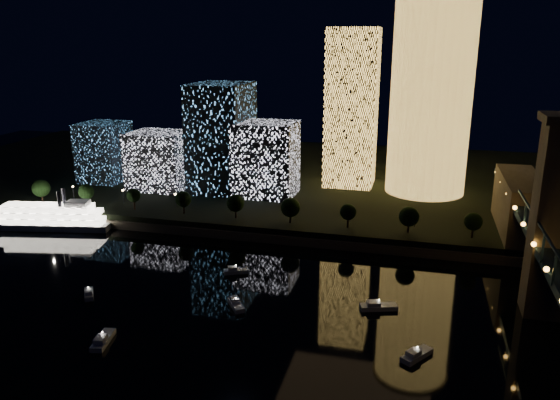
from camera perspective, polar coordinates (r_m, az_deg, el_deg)
The scene contains 10 objects.
ground at distance 113.79m, azimuth -4.76°, elevation -19.28°, with size 520.00×520.00×0.00m, color black.
far_bank at distance 256.85m, azimuth 7.03°, elevation 1.98°, with size 420.00×160.00×5.00m, color black.
seawall at distance 183.56m, azimuth 3.68°, elevation -4.24°, with size 420.00×6.00×3.00m, color #6B5E4C.
tower_cylindrical at distance 229.36m, azimuth 15.50°, elevation 10.40°, with size 34.00×34.00×78.38m.
tower_rectangular at distance 236.58m, azimuth 7.51°, elevation 9.47°, with size 20.72×20.72×65.94m, color #FFBF51.
midrise_blocks at distance 232.29m, azimuth -8.28°, elevation 5.35°, with size 97.73×30.38×44.16m.
riverboat at distance 217.16m, azimuth -23.55°, elevation -1.66°, with size 50.30×19.35×14.86m.
motorboats at distance 126.35m, azimuth -6.69°, elevation -14.91°, with size 105.51×80.34×2.78m.
esplanade_trees at distance 193.94m, azimuth -4.97°, elevation -0.32°, with size 166.35×6.91×8.95m.
street_lamps at distance 200.71m, azimuth -5.18°, elevation -0.17°, with size 132.70×0.70×5.65m.
Camera 1 is at (31.79, -86.71, 66.47)m, focal length 35.00 mm.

